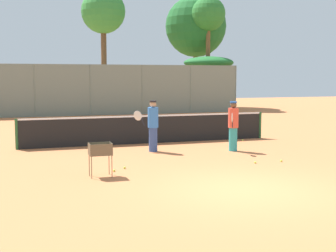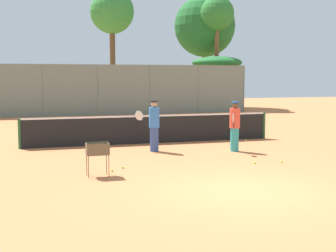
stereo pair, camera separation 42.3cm
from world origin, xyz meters
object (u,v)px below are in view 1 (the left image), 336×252
player_red_cap (233,125)px  parked_car (113,101)px  ball_cart (100,152)px  tennis_net (149,129)px  player_white_outfit (153,125)px

player_red_cap → parked_car: bearing=-149.7°
ball_cart → parked_car: parked_car is taller
ball_cart → parked_car: bearing=77.1°
parked_car → tennis_net: bearing=-97.7°
player_red_cap → tennis_net: bearing=-109.6°
player_white_outfit → ball_cart: player_white_outfit is taller
player_white_outfit → ball_cart: 4.16m
parked_car → player_white_outfit: bearing=-98.2°
tennis_net → ball_cart: tennis_net is taller
player_white_outfit → parked_car: bearing=-64.9°
player_white_outfit → parked_car: player_white_outfit is taller
player_white_outfit → ball_cart: size_ratio=2.02×
player_red_cap → parked_car: player_red_cap is taller
player_red_cap → ball_cart: (-5.01, -2.61, -0.24)m
tennis_net → player_red_cap: size_ratio=5.70×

